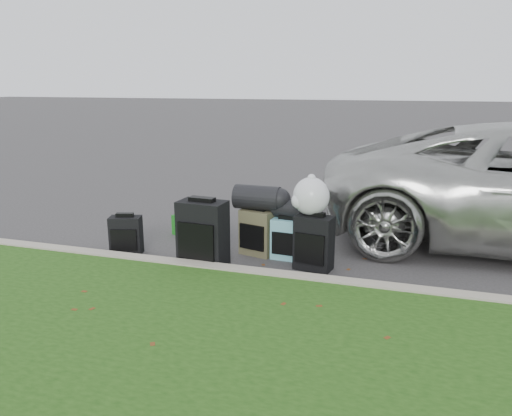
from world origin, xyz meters
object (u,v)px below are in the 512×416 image
(suitcase_large_black_left, at_px, (203,234))
(suitcase_small_black, at_px, (126,235))
(suitcase_olive, at_px, (258,232))
(tote_navy, at_px, (212,226))
(suitcase_large_black_right, at_px, (314,243))
(suitcase_teal, at_px, (286,239))
(tote_green, at_px, (183,225))

(suitcase_large_black_left, bearing_deg, suitcase_small_black, 177.70)
(suitcase_large_black_left, height_order, suitcase_olive, suitcase_large_black_left)
(tote_navy, bearing_deg, suitcase_small_black, -126.44)
(suitcase_large_black_right, distance_m, tote_navy, 1.96)
(suitcase_teal, distance_m, tote_navy, 1.48)
(suitcase_small_black, relative_size, tote_navy, 1.96)
(suitcase_large_black_left, relative_size, tote_navy, 3.19)
(tote_green, bearing_deg, tote_navy, 38.57)
(suitcase_teal, bearing_deg, tote_green, 165.81)
(suitcase_large_black_left, relative_size, tote_green, 2.79)
(tote_navy, bearing_deg, suitcase_teal, -30.42)
(suitcase_large_black_left, distance_m, suitcase_large_black_right, 1.34)
(suitcase_large_black_right, bearing_deg, suitcase_teal, 156.97)
(tote_green, distance_m, tote_navy, 0.43)
(suitcase_large_black_right, relative_size, tote_green, 2.25)
(suitcase_large_black_left, distance_m, tote_green, 1.42)
(suitcase_large_black_right, distance_m, tote_green, 2.28)
(suitcase_large_black_left, height_order, tote_green, suitcase_large_black_left)
(suitcase_small_black, xyz_separation_m, suitcase_large_black_right, (2.45, 0.18, 0.08))
(suitcase_teal, xyz_separation_m, tote_green, (-1.72, 0.56, -0.11))
(suitcase_large_black_left, bearing_deg, tote_navy, 111.88)
(suitcase_large_black_right, bearing_deg, suitcase_small_black, -165.97)
(suitcase_large_black_left, bearing_deg, suitcase_large_black_right, 17.14)
(suitcase_small_black, xyz_separation_m, tote_green, (0.33, 1.00, -0.10))
(suitcase_small_black, distance_m, suitcase_large_black_right, 2.46)
(suitcase_olive, relative_size, tote_green, 2.02)
(suitcase_small_black, xyz_separation_m, suitcase_teal, (2.05, 0.44, 0.01))
(tote_green, bearing_deg, suitcase_large_black_left, -31.63)
(suitcase_small_black, distance_m, tote_green, 1.06)
(suitcase_small_black, relative_size, suitcase_large_black_left, 0.61)
(suitcase_large_black_left, xyz_separation_m, tote_navy, (-0.40, 1.25, -0.28))
(suitcase_small_black, bearing_deg, tote_green, 54.82)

